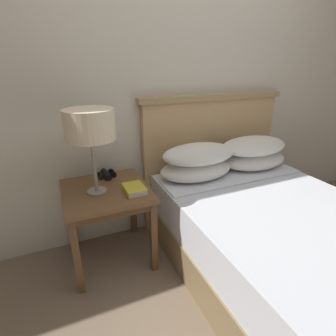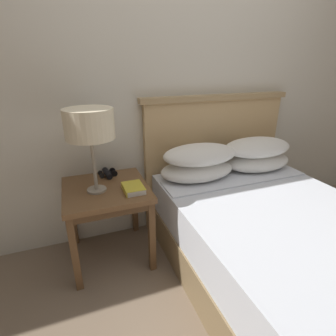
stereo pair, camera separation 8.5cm
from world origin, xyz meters
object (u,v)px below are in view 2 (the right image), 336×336
Objects in this scene: bed at (267,230)px; book_on_nightstand at (133,188)px; nightstand at (106,197)px; table_lamp at (89,125)px; binoculars_pair at (107,173)px.

book_on_nightstand is at bearing 154.07° from bed.
bed is (1.00, -0.53, -0.18)m from nightstand.
book_on_nightstand is at bearing -21.33° from table_lamp.
book_on_nightstand is at bearing -68.48° from binoculars_pair.
binoculars_pair is (0.11, 0.23, -0.43)m from table_lamp.
bed reaches higher than nightstand.
nightstand is at bearing 152.18° from bed.
book_on_nightstand is (0.17, -0.12, 0.10)m from nightstand.
binoculars_pair is at bearing 77.17° from nightstand.
book_on_nightstand is at bearing -36.22° from nightstand.
nightstand is at bearing -102.83° from binoculars_pair.
binoculars_pair is at bearing 64.78° from table_lamp.
bed reaches higher than binoculars_pair.
binoculars_pair is (0.04, 0.19, 0.10)m from nightstand.
nightstand is 3.26× the size of book_on_nightstand.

